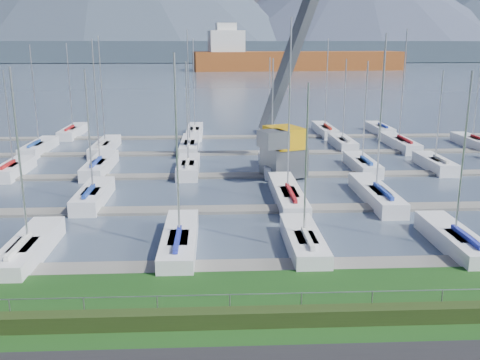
{
  "coord_description": "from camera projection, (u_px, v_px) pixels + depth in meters",
  "views": [
    {
      "loc": [
        -1.54,
        -20.22,
        11.33
      ],
      "look_at": [
        0.0,
        12.0,
        3.0
      ],
      "focal_mm": 40.0,
      "sensor_mm": 36.0,
      "label": 1
    }
  ],
  "objects": [
    {
      "name": "crane",
      "position": [
        288.0,
        112.0,
        47.25
      ],
      "size": [
        7.68,
        12.94,
        22.35
      ],
      "rotation": [
        0.0,
        0.0,
        0.37
      ],
      "color": "slate",
      "rests_on": "water"
    },
    {
      "name": "sailboat_fleet",
      "position": [
        213.0,
        109.0,
        49.07
      ],
      "size": [
        73.34,
        49.29,
        13.66
      ],
      "color": "white",
      "rests_on": "water"
    },
    {
      "name": "hedge",
      "position": [
        254.0,
        317.0,
        21.99
      ],
      "size": [
        80.0,
        0.7,
        0.7
      ],
      "primitive_type": "cube",
      "color": "#233212",
      "rests_on": "grass"
    },
    {
      "name": "foothill",
      "position": [
        216.0,
        51.0,
        340.11
      ],
      "size": [
        900.0,
        80.0,
        12.0
      ],
      "primitive_type": "cube",
      "color": "#3C4A58",
      "rests_on": "water"
    },
    {
      "name": "water",
      "position": [
        217.0,
        66.0,
        274.01
      ],
      "size": [
        800.0,
        540.0,
        0.2
      ],
      "primitive_type": "cube",
      "color": "#455265"
    },
    {
      "name": "docks",
      "position": [
        233.0,
        176.0,
        47.66
      ],
      "size": [
        90.0,
        41.6,
        0.25
      ],
      "color": "slate",
      "rests_on": "water"
    },
    {
      "name": "cargo_ship_mid",
      "position": [
        289.0,
        61.0,
        227.84
      ],
      "size": [
        90.7,
        27.55,
        21.5
      ],
      "rotation": [
        0.0,
        0.0,
        0.11
      ],
      "color": "brown",
      "rests_on": "water"
    },
    {
      "name": "fence",
      "position": [
        254.0,
        294.0,
        22.16
      ],
      "size": [
        80.0,
        0.04,
        0.04
      ],
      "primitive_type": "cylinder",
      "rotation": [
        0.0,
        1.57,
        0.0
      ],
      "color": "gray",
      "rests_on": "grass"
    }
  ]
}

